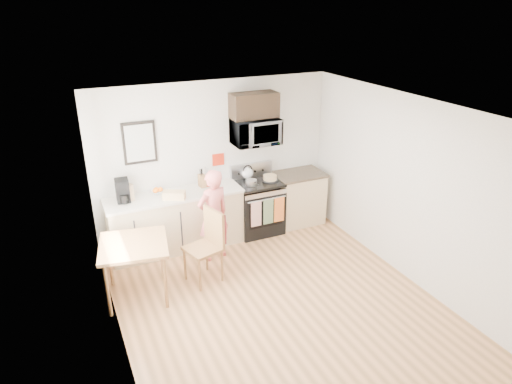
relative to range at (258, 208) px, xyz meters
name	(u,v)px	position (x,y,z in m)	size (l,w,h in m)	color
floor	(277,302)	(-0.63, -1.98, -0.44)	(4.60, 4.60, 0.00)	#926138
back_wall	(215,160)	(-0.63, 0.32, 0.86)	(4.00, 0.04, 2.60)	silver
front_wall	(411,329)	(-0.63, -4.28, 0.86)	(4.00, 0.04, 2.60)	silver
left_wall	(112,250)	(-2.63, -1.98, 0.86)	(0.04, 4.60, 2.60)	silver
right_wall	(406,189)	(1.37, -1.98, 0.86)	(0.04, 4.60, 2.60)	silver
ceiling	(282,110)	(-0.63, -1.98, 2.16)	(4.00, 4.60, 0.04)	white
window	(102,200)	(-2.59, -1.18, 1.11)	(0.06, 1.40, 1.50)	silver
cabinet_left	(176,222)	(-1.43, 0.02, 0.01)	(2.10, 0.60, 0.90)	tan
countertop_left	(174,195)	(-1.43, 0.02, 0.48)	(2.14, 0.64, 0.04)	beige
cabinet_right	(298,199)	(0.80, 0.02, 0.01)	(0.84, 0.60, 0.90)	tan
countertop_right	(299,174)	(0.80, 0.02, 0.48)	(0.88, 0.64, 0.04)	black
range	(258,208)	(0.00, 0.00, 0.00)	(0.76, 0.70, 1.16)	black
microwave	(255,132)	(0.00, 0.10, 1.32)	(0.76, 0.51, 0.42)	#B6B5BB
upper_cabinet	(254,105)	(0.00, 0.15, 1.74)	(0.76, 0.35, 0.40)	black
wall_art	(140,143)	(-1.83, 0.30, 1.31)	(0.50, 0.04, 0.65)	black
wall_trivet	(218,160)	(-0.58, 0.31, 0.86)	(0.20, 0.02, 0.20)	#A8200E
person	(213,215)	(-0.99, -0.53, 0.29)	(0.53, 0.35, 1.46)	#D6493A
dining_table	(134,250)	(-2.28, -1.04, 0.28)	(0.88, 0.88, 0.81)	brown
chair	(211,235)	(-1.20, -1.02, 0.24)	(0.59, 0.55, 1.06)	brown
knife_block	(202,181)	(-0.93, 0.14, 0.61)	(0.09, 0.13, 0.21)	brown
utensil_crock	(207,178)	(-0.84, 0.14, 0.63)	(0.11, 0.11, 0.32)	#A8200E
fruit_bowl	(157,191)	(-1.66, 0.17, 0.54)	(0.25, 0.25, 0.10)	white
milk_carton	(130,192)	(-2.09, 0.08, 0.63)	(0.10, 0.10, 0.26)	tan
coffee_maker	(123,191)	(-2.19, 0.08, 0.67)	(0.21, 0.30, 0.35)	black
bread_bag	(174,195)	(-1.47, -0.15, 0.56)	(0.33, 0.16, 0.12)	tan
cake	(270,178)	(0.20, -0.04, 0.53)	(0.28, 0.28, 0.09)	black
kettle	(248,173)	(-0.10, 0.20, 0.59)	(0.19, 0.19, 0.24)	white
pot	(251,183)	(-0.17, -0.11, 0.54)	(0.19, 0.32, 0.09)	#B6B5BB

